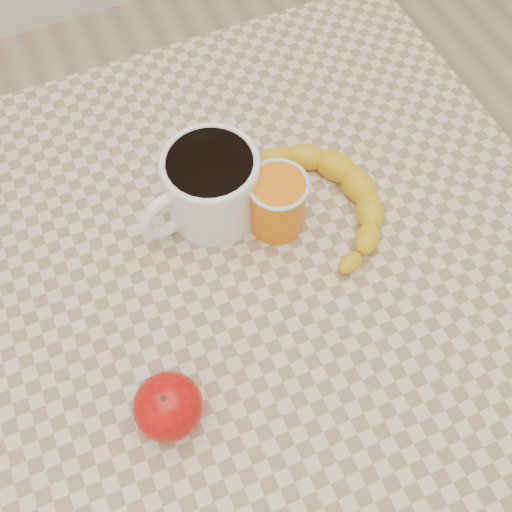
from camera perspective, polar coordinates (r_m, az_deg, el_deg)
name	(u,v)px	position (r m, az deg, el deg)	size (l,w,h in m)	color
ground	(256,408)	(1.41, 0.00, -14.94)	(3.00, 3.00, 0.00)	tan
table	(256,293)	(0.77, 0.00, -3.69)	(0.80, 0.80, 0.75)	beige
coffee_mug	(210,185)	(0.69, -4.66, 7.10)	(0.17, 0.14, 0.10)	white
orange_juice_glass	(277,203)	(0.69, 2.13, 5.33)	(0.07, 0.07, 0.09)	orange
apple	(168,406)	(0.61, -8.79, -14.63)	(0.08, 0.08, 0.07)	#910408
banana	(322,199)	(0.73, 6.61, 5.68)	(0.20, 0.27, 0.04)	yellow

